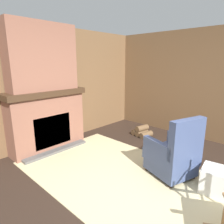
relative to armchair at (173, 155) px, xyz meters
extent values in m
plane|color=#2D2119|center=(0.13, -0.78, -0.36)|extent=(14.00, 14.00, 0.00)
cube|color=brown|center=(-2.66, -0.78, 0.90)|extent=(0.06, 6.13, 2.52)
cube|color=brown|center=(-2.41, -0.78, 0.20)|extent=(0.44, 1.52, 1.13)
cube|color=black|center=(-2.24, -0.78, 0.07)|extent=(0.08, 0.79, 0.63)
cube|color=#565451|center=(-2.12, -0.78, -0.33)|extent=(0.16, 1.37, 0.06)
cube|color=#3D2819|center=(-2.41, -0.78, 0.82)|extent=(0.54, 1.62, 0.11)
cube|color=brown|center=(-2.41, -0.78, 1.51)|extent=(0.39, 1.34, 1.26)
cube|color=#C6B789|center=(-0.42, -0.55, -0.36)|extent=(3.73, 2.07, 0.01)
cube|color=#3D4C75|center=(-0.05, 0.02, -0.18)|extent=(0.79, 0.75, 0.24)
cube|color=#3D4C75|center=(-0.05, 0.02, -0.03)|extent=(0.83, 0.79, 0.18)
cube|color=#3D4C75|center=(0.22, -0.07, 0.35)|extent=(0.30, 0.62, 0.59)
cube|color=#3D4C75|center=(-0.15, -0.23, 0.16)|extent=(0.61, 0.28, 0.20)
cube|color=#3D4C75|center=(0.01, 0.27, 0.16)|extent=(0.61, 0.28, 0.20)
cylinder|color=#332319|center=(-0.38, -0.13, -0.33)|extent=(0.06, 0.06, 0.06)
cylinder|color=#332319|center=(-0.23, 0.33, -0.33)|extent=(0.06, 0.06, 0.06)
cylinder|color=#332319|center=(0.13, -0.30, -0.33)|extent=(0.06, 0.06, 0.06)
cylinder|color=#332319|center=(0.29, 0.16, -0.33)|extent=(0.06, 0.06, 0.06)
cylinder|color=brown|center=(-1.54, 1.20, -0.29)|extent=(0.21, 0.36, 0.14)
cylinder|color=brown|center=(-1.39, 1.17, -0.29)|extent=(0.21, 0.36, 0.14)
cylinder|color=brown|center=(-1.25, 1.14, -0.29)|extent=(0.21, 0.36, 0.14)
cylinder|color=brown|center=(-1.39, 1.17, -0.17)|extent=(0.21, 0.36, 0.14)
cube|color=white|center=(0.66, 0.05, -0.36)|extent=(0.49, 0.44, 0.01)
cube|color=white|center=(0.45, 0.02, -0.18)|extent=(0.07, 0.37, 0.36)
cube|color=white|center=(0.63, 0.23, -0.18)|extent=(0.43, 0.08, 0.36)
cube|color=white|center=(0.69, -0.13, -0.18)|extent=(0.43, 0.08, 0.36)
ellipsoid|color=white|center=(0.66, 0.05, -0.17)|extent=(0.39, 0.35, 0.21)
ellipsoid|color=#47708E|center=(-2.46, -0.98, 0.92)|extent=(0.13, 0.13, 0.08)
cylinder|color=white|center=(-2.46, -0.98, 1.04)|extent=(0.07, 0.07, 0.15)
cube|color=brown|center=(-2.46, -0.69, 0.95)|extent=(0.14, 0.26, 0.15)
cube|color=silver|center=(-2.38, -0.69, 0.96)|extent=(0.01, 0.04, 0.02)
camera|label=1|loc=(1.25, -2.74, 1.42)|focal=32.00mm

